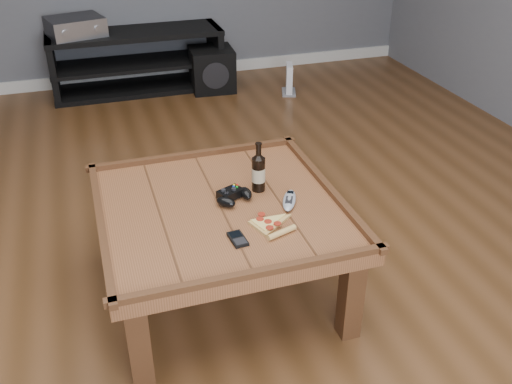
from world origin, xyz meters
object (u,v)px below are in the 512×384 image
object	(u,v)px
coffee_table	(221,218)
pizza_slice	(270,225)
av_receiver	(75,26)
game_controller	(234,196)
subwoofer	(212,69)
beer_bottle	(258,172)
smartphone	(238,239)
media_console	(137,62)
remote_control	(289,200)
game_console	(289,80)

from	to	relation	value
coffee_table	pizza_slice	distance (m)	0.26
pizza_slice	av_receiver	xyz separation A→B (m)	(-0.60, 2.95, 0.11)
game_controller	subwoofer	xyz separation A→B (m)	(0.53, 2.55, -0.30)
beer_bottle	smartphone	distance (m)	0.40
media_console	smartphone	size ratio (longest dim) A/B	13.18
remote_control	game_controller	bearing A→B (deg)	-176.34
beer_bottle	smartphone	xyz separation A→B (m)	(-0.19, -0.34, -0.08)
media_console	smartphone	world-z (taller)	media_console
coffee_table	remote_control	bearing A→B (deg)	-12.24
beer_bottle	av_receiver	xyz separation A→B (m)	(-0.64, 2.66, 0.03)
media_console	av_receiver	world-z (taller)	av_receiver
coffee_table	remote_control	world-z (taller)	same
remote_control	subwoofer	size ratio (longest dim) A/B	0.48
media_console	pizza_slice	xyz separation A→B (m)	(0.15, -2.96, 0.21)
media_console	subwoofer	size ratio (longest dim) A/B	3.75
coffee_table	game_controller	bearing A→B (deg)	22.27
remote_control	pizza_slice	bearing A→B (deg)	-107.29
smartphone	media_console	bearing A→B (deg)	85.04
av_receiver	subwoofer	bearing A→B (deg)	-23.73
game_controller	media_console	bearing A→B (deg)	67.68
beer_bottle	subwoofer	bearing A→B (deg)	80.92
coffee_table	game_console	world-z (taller)	coffee_table
game_controller	pizza_slice	distance (m)	0.25
pizza_slice	subwoofer	distance (m)	2.84
game_controller	av_receiver	distance (m)	2.77
media_console	game_controller	distance (m)	2.73
pizza_slice	smartphone	world-z (taller)	pizza_slice
coffee_table	game_console	xyz separation A→B (m)	(1.18, 2.29, -0.28)
pizza_slice	av_receiver	world-z (taller)	av_receiver
media_console	beer_bottle	size ratio (longest dim) A/B	6.22
pizza_slice	game_console	xyz separation A→B (m)	(1.03, 2.49, -0.35)
media_console	pizza_slice	world-z (taller)	media_console
coffee_table	subwoofer	bearing A→B (deg)	77.04
coffee_table	game_controller	xyz separation A→B (m)	(0.07, 0.03, 0.08)
smartphone	remote_control	bearing A→B (deg)	29.97
smartphone	pizza_slice	bearing A→B (deg)	14.68
media_console	remote_control	size ratio (longest dim) A/B	7.79
smartphone	subwoofer	bearing A→B (deg)	73.23
media_console	pizza_slice	size ratio (longest dim) A/B	5.28
media_console	smartphone	bearing A→B (deg)	-89.97
beer_bottle	remote_control	world-z (taller)	beer_bottle
coffee_table	subwoofer	xyz separation A→B (m)	(0.59, 2.58, -0.22)
pizza_slice	remote_control	xyz separation A→B (m)	(0.14, 0.15, 0.00)
beer_bottle	remote_control	size ratio (longest dim) A/B	1.25
coffee_table	av_receiver	xyz separation A→B (m)	(-0.45, 2.74, 0.18)
beer_bottle	game_console	bearing A→B (deg)	65.96
coffee_table	pizza_slice	size ratio (longest dim) A/B	3.88
game_controller	pizza_slice	bearing A→B (deg)	-94.35
beer_bottle	game_controller	size ratio (longest dim) A/B	1.31
coffee_table	media_console	xyz separation A→B (m)	(0.00, 2.75, -0.15)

